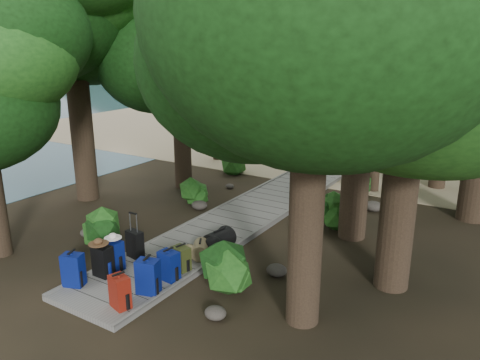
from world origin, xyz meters
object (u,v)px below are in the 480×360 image
Objects in this scene: backpack_right_c at (169,264)px; suitcase_on_boardwalk at (135,244)px; backpack_left_c at (114,254)px; backpack_right_d at (181,257)px; backpack_right_a at (120,290)px; duffel_right_khaki at (201,250)px; backpack_left_a at (73,268)px; lone_suitcase_on_sand at (346,158)px; backpack_right_b at (148,275)px; backpack_left_b at (103,259)px; sun_lounger at (427,164)px; kayak at (279,144)px; duffel_right_black at (220,239)px.

suitcase_on_boardwalk is (-1.36, 0.40, -0.03)m from backpack_right_c.
backpack_right_d is at bearing 33.50° from backpack_left_c.
backpack_right_d is 0.91× the size of suitcase_on_boardwalk.
backpack_right_a is 2.52m from duffel_right_khaki.
backpack_left_a is 1.93m from backpack_right_c.
backpack_left_a is 0.96m from backpack_left_c.
backpack_right_a reaches higher than lone_suitcase_on_sand.
suitcase_on_boardwalk is at bearing 126.33° from backpack_right_b.
lone_suitcase_on_sand is at bearing 93.94° from suitcase_on_boardwalk.
backpack_right_d is at bearing 106.22° from backpack_right_a.
duffel_right_khaki is at bearing 56.31° from backpack_left_b.
backpack_right_b is 1.12× the size of backpack_right_c.
backpack_right_b is 0.42× the size of sun_lounger.
backpack_left_b is at bearing 166.76° from backpack_right_a.
backpack_left_b is 0.25× the size of kayak.
backpack_left_b is 14.08m from kayak.
backpack_right_b is 1.20× the size of lone_suitcase_on_sand.
sun_lounger is at bearing 94.72° from backpack_right_a.
lone_suitcase_on_sand is at bearing 87.01° from backpack_left_c.
backpack_left_b is at bearing -155.65° from duffel_right_khaki.
kayak is (-4.24, 13.80, -0.34)m from backpack_right_b.
sun_lounger reaches higher than kayak.
backpack_right_b reaches higher than backpack_left_b.
backpack_right_b is at bearing -83.96° from backpack_right_c.
duffel_right_black is at bearing -82.92° from sun_lounger.
suitcase_on_boardwalk is (-1.29, -0.79, 0.13)m from duffel_right_khaki.
duffel_right_black is at bearing 94.46° from backpack_right_c.
backpack_right_d reaches higher than sun_lounger.
suitcase_on_boardwalk is at bearing 95.67° from backpack_left_c.
backpack_right_a is 1.32m from backpack_right_c.
backpack_left_a is 1.19× the size of suitcase_on_boardwalk.
backpack_left_a reaches higher than duffel_right_khaki.
backpack_right_d is (-0.08, 1.12, -0.10)m from backpack_right_b.
kayak is (-2.91, 13.44, -0.32)m from backpack_left_c.
backpack_left_c is at bearing 59.30° from backpack_left_a.
backpack_left_b is 0.40× the size of sun_lounger.
suitcase_on_boardwalk is 13.07m from kayak.
backpack_right_d is 0.81× the size of duffel_right_black.
backpack_right_c is 1.21m from duffel_right_khaki.
suitcase_on_boardwalk is at bearing 93.86° from backpack_left_b.
backpack_right_a is at bearing -78.54° from backpack_right_d.
lone_suitcase_on_sand is (-0.26, 12.07, -0.17)m from backpack_right_b.
duffel_right_black is at bearing 73.31° from backpack_right_b.
kayak is (-3.98, 1.73, -0.18)m from lone_suitcase_on_sand.
duffel_right_black is at bearing 104.75° from backpack_right_a.
backpack_left_b is 1.31m from backpack_right_b.
backpack_left_b is 12.09m from lone_suitcase_on_sand.
lone_suitcase_on_sand is at bearing 101.91° from duffel_right_black.
duffel_right_black is (1.51, 3.07, -0.16)m from backpack_left_a.
backpack_right_c reaches higher than duffel_right_khaki.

